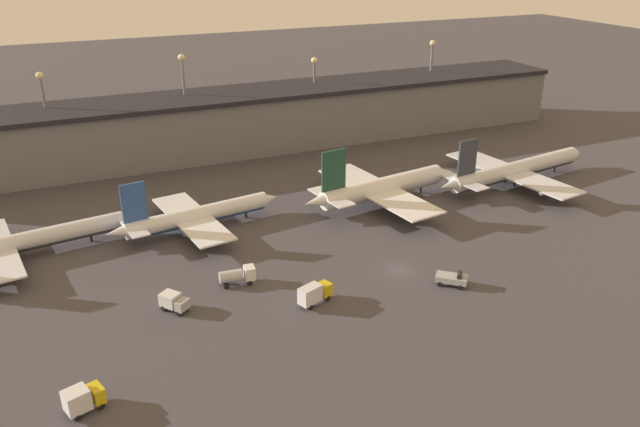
# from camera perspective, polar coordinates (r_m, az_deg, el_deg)

# --- Properties ---
(ground) EXTENTS (600.00, 600.00, 0.00)m
(ground) POSITION_cam_1_polar(r_m,az_deg,el_deg) (111.19, 7.16, -5.14)
(ground) COLOR #423F44
(terminal_building) EXTENTS (182.39, 20.01, 15.97)m
(terminal_building) POSITION_cam_1_polar(r_m,az_deg,el_deg) (173.26, -5.67, 8.59)
(terminal_building) COLOR slate
(terminal_building) RESTS_ON ground
(airplane_0) EXTENTS (48.50, 27.63, 13.13)m
(airplane_0) POSITION_cam_1_polar(r_m,az_deg,el_deg) (125.39, -27.09, -2.73)
(airplane_0) COLOR silver
(airplane_0) RESTS_ON ground
(airplane_1) EXTENTS (36.18, 27.53, 12.42)m
(airplane_1) POSITION_cam_1_polar(r_m,az_deg,el_deg) (126.16, -11.25, -0.21)
(airplane_1) COLOR white
(airplane_1) RESTS_ON ground
(airplane_2) EXTENTS (39.36, 35.03, 14.44)m
(airplane_2) POSITION_cam_1_polar(r_m,az_deg,el_deg) (136.55, 5.63, 2.36)
(airplane_2) COLOR white
(airplane_2) RESTS_ON ground
(airplane_3) EXTENTS (47.57, 36.23, 13.43)m
(airplane_3) POSITION_cam_1_polar(r_m,az_deg,el_deg) (154.39, 17.42, 3.81)
(airplane_3) COLOR silver
(airplane_3) RESTS_ON ground
(service_vehicle_0) EXTENTS (5.21, 3.87, 3.47)m
(service_vehicle_0) POSITION_cam_1_polar(r_m,az_deg,el_deg) (84.96, -20.90, -15.56)
(service_vehicle_0) COLOR gold
(service_vehicle_0) RESTS_ON ground
(service_vehicle_1) EXTENTS (4.64, 5.04, 2.80)m
(service_vehicle_1) POSITION_cam_1_polar(r_m,az_deg,el_deg) (101.06, -13.24, -7.83)
(service_vehicle_1) COLOR #9EA3A8
(service_vehicle_1) RESTS_ON ground
(service_vehicle_2) EXTENTS (5.58, 5.38, 2.55)m
(service_vehicle_2) POSITION_cam_1_polar(r_m,az_deg,el_deg) (107.56, 11.97, -5.86)
(service_vehicle_2) COLOR #9EA3A8
(service_vehicle_2) RESTS_ON ground
(service_vehicle_3) EXTENTS (6.35, 4.06, 3.49)m
(service_vehicle_3) POSITION_cam_1_polar(r_m,az_deg,el_deg) (99.81, -0.54, -7.31)
(service_vehicle_3) COLOR gold
(service_vehicle_3) RESTS_ON ground
(service_vehicle_5) EXTENTS (6.14, 2.71, 2.95)m
(service_vehicle_5) POSITION_cam_1_polar(r_m,az_deg,el_deg) (106.17, -7.55, -5.63)
(service_vehicle_5) COLOR white
(service_vehicle_5) RESTS_ON ground
(lamp_post_0) EXTENTS (1.80, 1.80, 24.56)m
(lamp_post_0) POSITION_cam_1_polar(r_m,az_deg,el_deg) (166.40, -23.80, 8.74)
(lamp_post_0) COLOR slate
(lamp_post_0) RESTS_ON ground
(lamp_post_1) EXTENTS (1.80, 1.80, 26.44)m
(lamp_post_1) POSITION_cam_1_polar(r_m,az_deg,el_deg) (169.32, -12.28, 10.82)
(lamp_post_1) COLOR slate
(lamp_post_1) RESTS_ON ground
(lamp_post_2) EXTENTS (1.80, 1.80, 22.99)m
(lamp_post_2) POSITION_cam_1_polar(r_m,az_deg,el_deg) (180.49, -0.52, 11.53)
(lamp_post_2) COLOR slate
(lamp_post_2) RESTS_ON ground
(lamp_post_3) EXTENTS (1.80, 1.80, 25.31)m
(lamp_post_3) POSITION_cam_1_polar(r_m,az_deg,el_deg) (198.41, 10.09, 12.70)
(lamp_post_3) COLOR slate
(lamp_post_3) RESTS_ON ground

